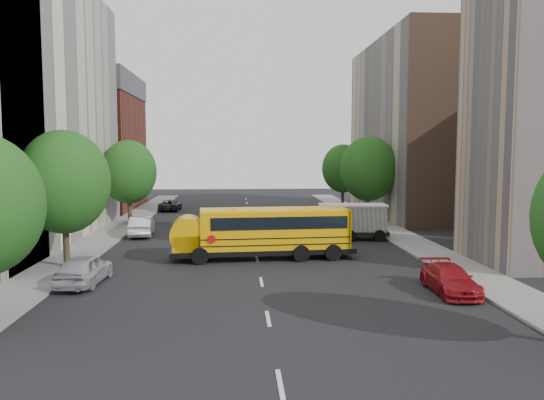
{
  "coord_description": "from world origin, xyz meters",
  "views": [
    {
      "loc": [
        -1.19,
        -34.65,
        6.68
      ],
      "look_at": [
        1.2,
        2.0,
        3.31
      ],
      "focal_mm": 35.0,
      "sensor_mm": 36.0,
      "label": 1
    }
  ],
  "objects": [
    {
      "name": "sidewalk_right",
      "position": [
        11.5,
        5.0,
        0.06
      ],
      "size": [
        3.0,
        80.0,
        0.12
      ],
      "primitive_type": "cube",
      "color": "slate",
      "rests_on": "ground"
    },
    {
      "name": "ground",
      "position": [
        0.0,
        0.0,
        0.0
      ],
      "size": [
        120.0,
        120.0,
        0.0
      ],
      "primitive_type": "plane",
      "color": "black",
      "rests_on": "ground"
    },
    {
      "name": "street_tree_1",
      "position": [
        -11.0,
        -4.0,
        4.95
      ],
      "size": [
        5.12,
        5.12,
        7.9
      ],
      "color": "#38281C",
      "rests_on": "ground"
    },
    {
      "name": "street_tree_5",
      "position": [
        11.0,
        26.0,
        4.7
      ],
      "size": [
        4.86,
        4.86,
        7.51
      ],
      "color": "#38281C",
      "rests_on": "ground"
    },
    {
      "name": "lane_markings",
      "position": [
        0.0,
        10.0,
        0.01
      ],
      "size": [
        0.15,
        64.0,
        0.01
      ],
      "primitive_type": "cube",
      "color": "silver",
      "rests_on": "ground"
    },
    {
      "name": "building_right_far",
      "position": [
        18.0,
        20.0,
        9.0
      ],
      "size": [
        10.0,
        22.0,
        18.0
      ],
      "primitive_type": "cube",
      "color": "tan",
      "rests_on": "ground"
    },
    {
      "name": "building_left_cream",
      "position": [
        -18.0,
        6.0,
        10.0
      ],
      "size": [
        10.0,
        26.0,
        20.0
      ],
      "primitive_type": "cube",
      "color": "beige",
      "rests_on": "ground"
    },
    {
      "name": "building_right_sidewall",
      "position": [
        18.0,
        9.0,
        9.0
      ],
      "size": [
        10.1,
        0.3,
        18.0
      ],
      "primitive_type": "cube",
      "color": "brown",
      "rests_on": "ground"
    },
    {
      "name": "school_bus",
      "position": [
        0.26,
        -2.05,
        1.79
      ],
      "size": [
        11.56,
        3.49,
        3.22
      ],
      "rotation": [
        0.0,
        0.0,
        0.07
      ],
      "color": "black",
      "rests_on": "ground"
    },
    {
      "name": "parked_car_0",
      "position": [
        -8.91,
        -7.91,
        0.78
      ],
      "size": [
        2.13,
        4.66,
        1.55
      ],
      "primitive_type": "imported",
      "rotation": [
        0.0,
        0.0,
        3.08
      ],
      "color": "#ACABB2",
      "rests_on": "ground"
    },
    {
      "name": "tower_crane",
      "position": [
        30.25,
        28.0,
        24.48
      ],
      "size": [
        28.5,
        1.2,
        35.75
      ],
      "color": "gold",
      "rests_on": "ground"
    },
    {
      "name": "parked_car_2",
      "position": [
        -8.8,
        25.53,
        0.64
      ],
      "size": [
        2.32,
        4.7,
        1.28
      ],
      "primitive_type": "imported",
      "rotation": [
        0.0,
        0.0,
        3.1
      ],
      "color": "black",
      "rests_on": "ground"
    },
    {
      "name": "parked_car_1",
      "position": [
        -8.8,
        7.54,
        0.79
      ],
      "size": [
        2.09,
        4.95,
        1.59
      ],
      "primitive_type": "imported",
      "rotation": [
        0.0,
        0.0,
        3.23
      ],
      "color": "silver",
      "rests_on": "ground"
    },
    {
      "name": "street_tree_4",
      "position": [
        11.0,
        14.0,
        5.08
      ],
      "size": [
        5.25,
        5.25,
        8.1
      ],
      "color": "#38281C",
      "rests_on": "ground"
    },
    {
      "name": "street_tree_2",
      "position": [
        -11.0,
        14.0,
        4.83
      ],
      "size": [
        4.99,
        4.99,
        7.71
      ],
      "color": "#38281C",
      "rests_on": "ground"
    },
    {
      "name": "safari_truck",
      "position": [
        7.08,
        4.84,
        1.43
      ],
      "size": [
        6.48,
        2.87,
        2.7
      ],
      "rotation": [
        0.0,
        0.0,
        -0.09
      ],
      "color": "black",
      "rests_on": "ground"
    },
    {
      "name": "sidewalk_left",
      "position": [
        -11.5,
        5.0,
        0.06
      ],
      "size": [
        3.0,
        80.0,
        0.12
      ],
      "primitive_type": "cube",
      "color": "slate",
      "rests_on": "ground"
    },
    {
      "name": "building_left_redbrick",
      "position": [
        -18.0,
        28.0,
        6.5
      ],
      "size": [
        10.0,
        15.0,
        13.0
      ],
      "primitive_type": "cube",
      "color": "maroon",
      "rests_on": "ground"
    },
    {
      "name": "parked_car_3",
      "position": [
        8.81,
        -10.65,
        0.65
      ],
      "size": [
        1.91,
        4.52,
        1.3
      ],
      "primitive_type": "imported",
      "rotation": [
        0.0,
        0.0,
        -0.02
      ],
      "color": "maroon",
      "rests_on": "ground"
    }
  ]
}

